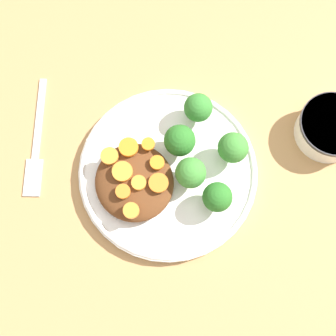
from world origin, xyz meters
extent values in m
plane|color=tan|center=(0.00, 0.00, 0.00)|extent=(4.00, 4.00, 0.00)
cylinder|color=white|center=(0.00, 0.00, 0.01)|extent=(0.25, 0.25, 0.02)
torus|color=white|center=(0.00, 0.00, 0.02)|extent=(0.25, 0.25, 0.01)
cylinder|color=white|center=(-0.24, 0.04, 0.02)|extent=(0.09, 0.09, 0.04)
cylinder|color=#333338|center=(-0.24, 0.04, 0.04)|extent=(0.10, 0.10, 0.01)
cylinder|color=white|center=(-0.24, 0.04, 0.03)|extent=(0.08, 0.08, 0.01)
ellipsoid|color=#5B3319|center=(0.05, 0.00, 0.03)|extent=(0.11, 0.11, 0.03)
cylinder|color=#759E51|center=(-0.09, 0.01, 0.03)|extent=(0.01, 0.01, 0.02)
sphere|color=#3D8433|center=(-0.09, 0.01, 0.05)|extent=(0.04, 0.04, 0.04)
cylinder|color=#7FA85B|center=(-0.04, 0.07, 0.03)|extent=(0.02, 0.02, 0.02)
sphere|color=#286B23|center=(-0.04, 0.07, 0.05)|extent=(0.04, 0.04, 0.04)
cylinder|color=#7FA85B|center=(-0.02, 0.02, 0.03)|extent=(0.02, 0.02, 0.02)
sphere|color=#3D8433|center=(-0.02, 0.02, 0.05)|extent=(0.04, 0.04, 0.04)
cylinder|color=#7FA85B|center=(-0.03, -0.02, 0.03)|extent=(0.02, 0.02, 0.02)
sphere|color=#286B23|center=(-0.03, -0.02, 0.05)|extent=(0.04, 0.04, 0.04)
cylinder|color=#759E51|center=(-0.07, -0.06, 0.03)|extent=(0.01, 0.01, 0.02)
sphere|color=#337A2D|center=(-0.07, -0.06, 0.05)|extent=(0.04, 0.04, 0.04)
cylinder|color=orange|center=(0.02, 0.02, 0.05)|extent=(0.03, 0.03, 0.01)
cylinder|color=orange|center=(0.07, 0.04, 0.05)|extent=(0.02, 0.02, 0.01)
cylinder|color=orange|center=(0.07, -0.04, 0.05)|extent=(0.02, 0.02, 0.01)
cylinder|color=orange|center=(0.06, -0.01, 0.05)|extent=(0.03, 0.03, 0.01)
cylinder|color=orange|center=(0.01, -0.04, 0.05)|extent=(0.02, 0.02, 0.00)
cylinder|color=orange|center=(0.05, 0.01, 0.05)|extent=(0.02, 0.02, 0.01)
cylinder|color=orange|center=(0.01, -0.01, 0.05)|extent=(0.02, 0.02, 0.01)
cylinder|color=orange|center=(0.04, -0.04, 0.05)|extent=(0.03, 0.03, 0.01)
cylinder|color=orange|center=(0.07, 0.01, 0.05)|extent=(0.02, 0.02, 0.01)
cube|color=silver|center=(0.14, -0.16, 0.00)|extent=(0.06, 0.12, 0.01)
cube|color=silver|center=(0.18, -0.07, 0.00)|extent=(0.04, 0.06, 0.01)
camera|label=1|loc=(0.07, 0.16, 0.65)|focal=50.00mm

